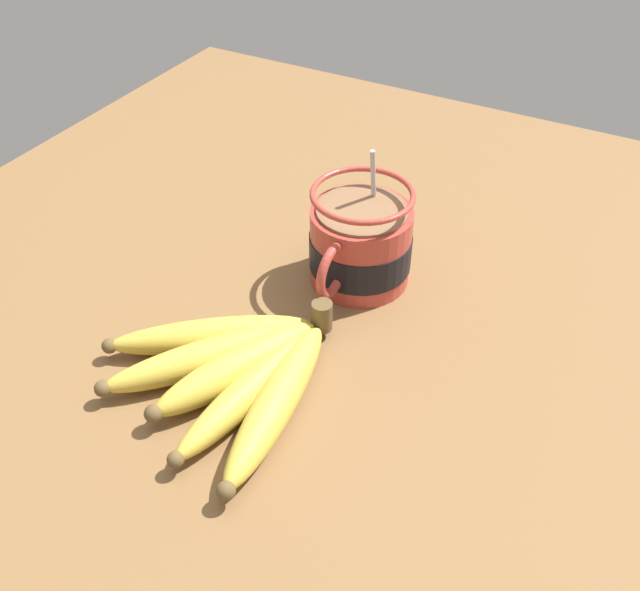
# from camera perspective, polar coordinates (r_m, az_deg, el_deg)

# --- Properties ---
(table) EXTENTS (0.99, 0.99, 0.04)m
(table) POSITION_cam_1_polar(r_m,az_deg,el_deg) (0.75, 0.53, -0.81)
(table) COLOR brown
(table) RESTS_ON ground
(coffee_mug) EXTENTS (0.14, 0.11, 0.14)m
(coffee_mug) POSITION_cam_1_polar(r_m,az_deg,el_deg) (0.73, 3.22, 4.13)
(coffee_mug) COLOR #B23D33
(coffee_mug) RESTS_ON table
(banana_bunch) EXTENTS (0.22, 0.21, 0.04)m
(banana_bunch) POSITION_cam_1_polar(r_m,az_deg,el_deg) (0.64, -6.58, -5.86)
(banana_bunch) COLOR brown
(banana_bunch) RESTS_ON table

